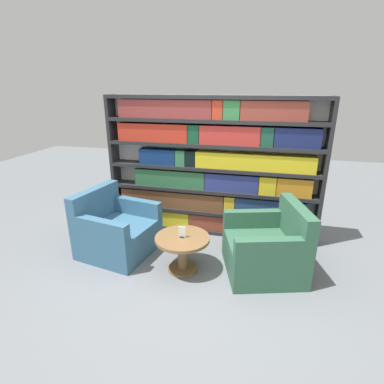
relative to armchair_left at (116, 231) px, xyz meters
name	(u,v)px	position (x,y,z in m)	size (l,w,h in m)	color
ground_plane	(187,286)	(1.14, -0.53, -0.30)	(14.00, 14.00, 0.00)	slate
bookshelf	(213,168)	(1.16, 0.92, 0.72)	(3.15, 0.30, 2.06)	silver
armchair_left	(116,231)	(0.00, 0.00, 0.00)	(1.02, 1.03, 0.87)	#386684
armchair_right	(267,249)	(2.00, 0.00, 0.00)	(1.09, 1.09, 0.87)	#336047
coffee_table	(182,247)	(1.00, -0.22, 0.03)	(0.67, 0.67, 0.46)	brown
table_sign	(182,233)	(1.00, -0.22, 0.22)	(0.09, 0.06, 0.14)	black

